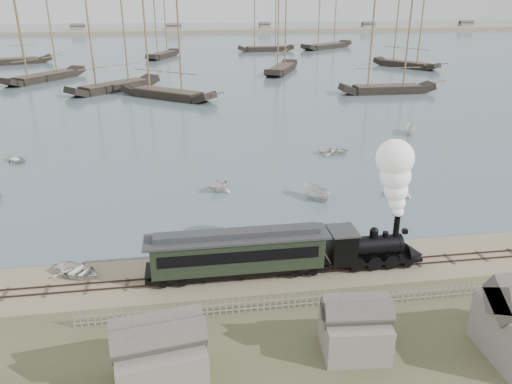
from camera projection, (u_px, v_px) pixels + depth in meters
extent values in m
plane|color=gray|center=(285.00, 260.00, 42.56)|extent=(600.00, 600.00, 0.00)
cube|color=#475B66|center=(199.00, 48.00, 198.34)|extent=(600.00, 336.00, 0.06)
cube|color=#3D2721|center=(291.00, 274.00, 40.23)|extent=(120.00, 0.08, 0.12)
cube|color=#3D2721|center=(288.00, 268.00, 41.14)|extent=(120.00, 0.08, 0.12)
cube|color=#392B24|center=(290.00, 271.00, 40.71)|extent=(120.00, 1.80, 0.06)
cube|color=tan|center=(192.00, 32.00, 271.66)|extent=(500.00, 20.00, 1.80)
cube|color=black|center=(374.00, 257.00, 41.42)|extent=(7.53, 2.21, 0.28)
cylinder|color=black|center=(370.00, 246.00, 40.94)|extent=(4.65, 1.66, 1.66)
cube|color=black|center=(342.00, 245.00, 40.53)|extent=(1.99, 2.44, 2.55)
cube|color=#303133|center=(343.00, 231.00, 40.03)|extent=(2.21, 2.66, 0.13)
cylinder|color=black|center=(396.00, 228.00, 40.67)|extent=(0.49, 0.49, 1.77)
sphere|color=black|center=(374.00, 231.00, 40.49)|extent=(0.71, 0.71, 0.71)
cone|color=black|center=(414.00, 255.00, 41.95)|extent=(1.55, 2.21, 2.21)
cube|color=black|center=(405.00, 231.00, 40.92)|extent=(0.39, 0.39, 0.39)
cube|color=black|center=(238.00, 268.00, 39.87)|extent=(14.48, 2.38, 0.36)
cube|color=black|center=(238.00, 252.00, 39.32)|extent=(13.45, 2.59, 2.59)
cube|color=black|center=(240.00, 257.00, 38.02)|extent=(12.41, 0.06, 0.93)
cube|color=black|center=(236.00, 241.00, 40.43)|extent=(12.41, 0.06, 0.93)
cube|color=#303133|center=(237.00, 237.00, 38.82)|extent=(14.48, 2.79, 0.19)
cube|color=#303133|center=(237.00, 233.00, 38.70)|extent=(12.93, 1.24, 0.47)
imported|color=silver|center=(77.00, 270.00, 40.09)|extent=(4.81, 5.09, 0.86)
imported|color=silver|center=(220.00, 184.00, 56.69)|extent=(4.11, 4.21, 1.68)
imported|color=silver|center=(316.00, 192.00, 54.57)|extent=(4.14, 3.24, 1.52)
imported|color=silver|center=(334.00, 151.00, 69.78)|extent=(3.30, 4.42, 0.87)
imported|color=silver|center=(402.00, 188.00, 55.51)|extent=(4.09, 4.19, 1.68)
imported|color=silver|center=(410.00, 129.00, 79.34)|extent=(4.27, 3.08, 1.55)
imported|color=silver|center=(15.00, 159.00, 66.66)|extent=(4.17, 4.17, 0.71)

